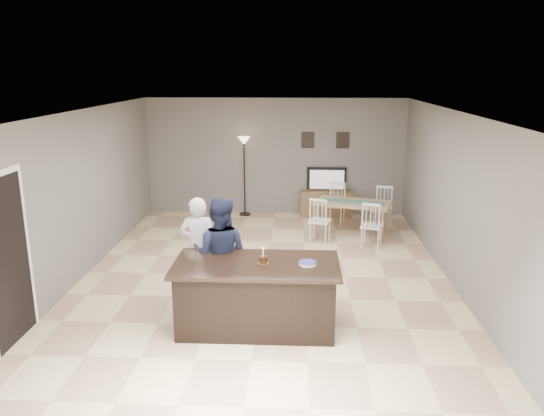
{
  "coord_description": "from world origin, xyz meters",
  "views": [
    {
      "loc": [
        0.51,
        -8.23,
        3.33
      ],
      "look_at": [
        0.13,
        -0.3,
        1.24
      ],
      "focal_mm": 35.0,
      "sensor_mm": 36.0,
      "label": 1
    }
  ],
  "objects_px": {
    "woman": "(198,246)",
    "man": "(220,254)",
    "plate_stack": "(308,263)",
    "kitchen_island": "(257,295)",
    "tv_console": "(326,203)",
    "birthday_cake": "(263,260)",
    "floor_lamp": "(244,155)",
    "dining_table": "(353,208)",
    "television": "(327,179)"
  },
  "relations": [
    {
      "from": "tv_console",
      "to": "birthday_cake",
      "type": "distance_m",
      "value": 5.73
    },
    {
      "from": "television",
      "to": "floor_lamp",
      "type": "xyz_separation_m",
      "value": [
        -1.91,
        -0.05,
        0.56
      ]
    },
    {
      "from": "man",
      "to": "birthday_cake",
      "type": "height_order",
      "value": "man"
    },
    {
      "from": "birthday_cake",
      "to": "kitchen_island",
      "type": "bearing_deg",
      "value": 174.67
    },
    {
      "from": "kitchen_island",
      "to": "floor_lamp",
      "type": "distance_m",
      "value": 5.72
    },
    {
      "from": "woman",
      "to": "television",
      "type": "bearing_deg",
      "value": -118.55
    },
    {
      "from": "kitchen_island",
      "to": "tv_console",
      "type": "relative_size",
      "value": 1.79
    },
    {
      "from": "man",
      "to": "birthday_cake",
      "type": "bearing_deg",
      "value": 146.51
    },
    {
      "from": "kitchen_island",
      "to": "plate_stack",
      "type": "bearing_deg",
      "value": -2.45
    },
    {
      "from": "plate_stack",
      "to": "television",
      "type": "bearing_deg",
      "value": 84.57
    },
    {
      "from": "woman",
      "to": "man",
      "type": "xyz_separation_m",
      "value": [
        0.4,
        -0.47,
        0.06
      ]
    },
    {
      "from": "plate_stack",
      "to": "floor_lamp",
      "type": "distance_m",
      "value": 5.8
    },
    {
      "from": "dining_table",
      "to": "kitchen_island",
      "type": "bearing_deg",
      "value": -94.34
    },
    {
      "from": "dining_table",
      "to": "plate_stack",
      "type": "bearing_deg",
      "value": -85.98
    },
    {
      "from": "kitchen_island",
      "to": "man",
      "type": "height_order",
      "value": "man"
    },
    {
      "from": "woman",
      "to": "birthday_cake",
      "type": "bearing_deg",
      "value": 131.59
    },
    {
      "from": "woman",
      "to": "man",
      "type": "bearing_deg",
      "value": 126.32
    },
    {
      "from": "birthday_cake",
      "to": "floor_lamp",
      "type": "distance_m",
      "value": 5.67
    },
    {
      "from": "floor_lamp",
      "to": "birthday_cake",
      "type": "bearing_deg",
      "value": -81.93
    },
    {
      "from": "television",
      "to": "floor_lamp",
      "type": "bearing_deg",
      "value": 1.5
    },
    {
      "from": "kitchen_island",
      "to": "woman",
      "type": "relative_size",
      "value": 1.41
    },
    {
      "from": "woman",
      "to": "plate_stack",
      "type": "height_order",
      "value": "woman"
    },
    {
      "from": "dining_table",
      "to": "floor_lamp",
      "type": "xyz_separation_m",
      "value": [
        -2.37,
        1.45,
        0.85
      ]
    },
    {
      "from": "tv_console",
      "to": "dining_table",
      "type": "bearing_deg",
      "value": -72.1
    },
    {
      "from": "birthday_cake",
      "to": "dining_table",
      "type": "relative_size",
      "value": 0.11
    },
    {
      "from": "plate_stack",
      "to": "dining_table",
      "type": "bearing_deg",
      "value": 76.51
    },
    {
      "from": "kitchen_island",
      "to": "tv_console",
      "type": "bearing_deg",
      "value": 77.84
    },
    {
      "from": "dining_table",
      "to": "floor_lamp",
      "type": "relative_size",
      "value": 1.1
    },
    {
      "from": "tv_console",
      "to": "plate_stack",
      "type": "relative_size",
      "value": 5.1
    },
    {
      "from": "dining_table",
      "to": "floor_lamp",
      "type": "bearing_deg",
      "value": 166.06
    },
    {
      "from": "kitchen_island",
      "to": "television",
      "type": "distance_m",
      "value": 5.78
    },
    {
      "from": "woman",
      "to": "plate_stack",
      "type": "relative_size",
      "value": 6.46
    },
    {
      "from": "tv_console",
      "to": "floor_lamp",
      "type": "bearing_deg",
      "value": 179.4
    },
    {
      "from": "kitchen_island",
      "to": "dining_table",
      "type": "height_order",
      "value": "dining_table"
    },
    {
      "from": "tv_console",
      "to": "woman",
      "type": "xyz_separation_m",
      "value": [
        -2.15,
        -4.55,
        0.46
      ]
    },
    {
      "from": "man",
      "to": "plate_stack",
      "type": "bearing_deg",
      "value": 162.08
    },
    {
      "from": "woman",
      "to": "kitchen_island",
      "type": "bearing_deg",
      "value": 129.3
    },
    {
      "from": "birthday_cake",
      "to": "plate_stack",
      "type": "height_order",
      "value": "birthday_cake"
    },
    {
      "from": "man",
      "to": "birthday_cake",
      "type": "relative_size",
      "value": 7.6
    },
    {
      "from": "television",
      "to": "birthday_cake",
      "type": "bearing_deg",
      "value": 78.85
    },
    {
      "from": "woman",
      "to": "floor_lamp",
      "type": "relative_size",
      "value": 0.83
    },
    {
      "from": "plate_stack",
      "to": "man",
      "type": "bearing_deg",
      "value": 154.55
    },
    {
      "from": "birthday_cake",
      "to": "dining_table",
      "type": "height_order",
      "value": "birthday_cake"
    },
    {
      "from": "tv_console",
      "to": "floor_lamp",
      "type": "xyz_separation_m",
      "value": [
        -1.91,
        0.02,
        1.12
      ]
    },
    {
      "from": "woman",
      "to": "birthday_cake",
      "type": "relative_size",
      "value": 7.07
    },
    {
      "from": "floor_lamp",
      "to": "woman",
      "type": "bearing_deg",
      "value": -93.05
    },
    {
      "from": "floor_lamp",
      "to": "kitchen_island",
      "type": "bearing_deg",
      "value": -82.79
    },
    {
      "from": "television",
      "to": "woman",
      "type": "bearing_deg",
      "value": 65.03
    },
    {
      "from": "television",
      "to": "plate_stack",
      "type": "bearing_deg",
      "value": 84.57
    },
    {
      "from": "kitchen_island",
      "to": "birthday_cake",
      "type": "bearing_deg",
      "value": -5.33
    }
  ]
}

